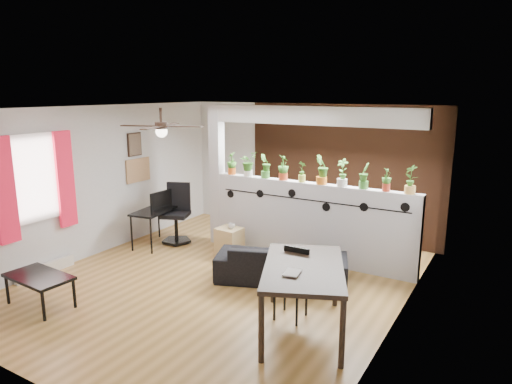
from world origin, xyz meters
name	(u,v)px	position (x,y,z in m)	size (l,w,h in m)	color
room_shell	(220,198)	(0.00, 0.00, 1.30)	(6.30, 7.10, 2.90)	olive
partition_wall	(310,222)	(0.80, 1.50, 0.68)	(3.60, 0.18, 1.35)	#BCBCC1
ceiling_header	(313,116)	(0.80, 1.50, 2.45)	(3.60, 0.18, 0.30)	silver
pier_column	(217,175)	(-1.11, 1.50, 1.30)	(0.22, 0.20, 2.60)	#BCBCC1
brick_panel	(342,173)	(0.80, 2.97, 1.30)	(3.90, 0.05, 2.60)	brown
vine_decal	(309,200)	(0.80, 1.40, 1.08)	(3.31, 0.01, 0.30)	black
window_assembly	(35,181)	(-2.56, -1.20, 1.51)	(0.09, 1.30, 1.55)	white
baseboard_heater	(45,269)	(-2.54, -1.20, 0.09)	(0.08, 1.00, 0.18)	silver
corkboard	(138,170)	(-2.58, 0.95, 1.35)	(0.03, 0.60, 0.45)	#A3764E
framed_art	(135,144)	(-2.58, 0.90, 1.85)	(0.03, 0.34, 0.44)	#8C7259
ceiling_fan	(161,128)	(-0.80, -0.30, 2.31)	(1.19, 1.19, 0.43)	black
potted_plant_0	(232,163)	(-0.78, 1.50, 1.57)	(0.26, 0.26, 0.41)	orange
potted_plant_1	(248,163)	(-0.43, 1.50, 1.58)	(0.22, 0.25, 0.43)	white
potted_plant_2	(265,165)	(-0.08, 1.50, 1.57)	(0.26, 0.27, 0.42)	#438F34
potted_plant_3	(283,167)	(0.27, 1.50, 1.58)	(0.28, 0.27, 0.43)	#CB4620
potted_plant_4	(302,171)	(0.62, 1.50, 1.54)	(0.20, 0.18, 0.36)	#D1D54B
potted_plant_5	(322,169)	(0.98, 1.50, 1.60)	(0.32, 0.32, 0.48)	orange
potted_plant_6	(342,172)	(1.33, 1.50, 1.58)	(0.26, 0.22, 0.44)	white
potted_plant_7	(364,175)	(1.68, 1.50, 1.57)	(0.19, 0.22, 0.41)	#408B32
potted_plant_8	(387,179)	(2.03, 1.50, 1.54)	(0.21, 0.22, 0.36)	#BC351E
potted_plant_9	(411,178)	(2.38, 1.50, 1.58)	(0.29, 0.29, 0.44)	#E2A94F
sofa	(282,263)	(0.77, 0.51, 0.27)	(1.88, 0.74, 0.55)	black
cube_shelf	(229,242)	(-0.50, 0.98, 0.25)	(0.41, 0.37, 0.50)	tan
cup	(232,226)	(-0.45, 0.98, 0.55)	(0.12, 0.12, 0.09)	gray
computer_desk	(154,213)	(-2.02, 0.75, 0.62)	(0.63, 1.01, 0.68)	black
monitor	(160,203)	(-2.02, 0.90, 0.78)	(0.05, 0.32, 0.18)	black
office_chair	(177,217)	(-1.78, 1.10, 0.49)	(0.61, 0.61, 1.11)	black
dining_table	(304,273)	(1.69, -0.71, 0.74)	(1.45, 1.76, 0.83)	black
book	(285,272)	(1.59, -1.01, 0.84)	(0.17, 0.23, 0.02)	gray
folding_chair	(294,277)	(1.42, -0.42, 0.53)	(0.38, 0.38, 0.90)	black
coffee_table	(39,278)	(-1.62, -1.91, 0.39)	(0.96, 0.57, 0.44)	black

